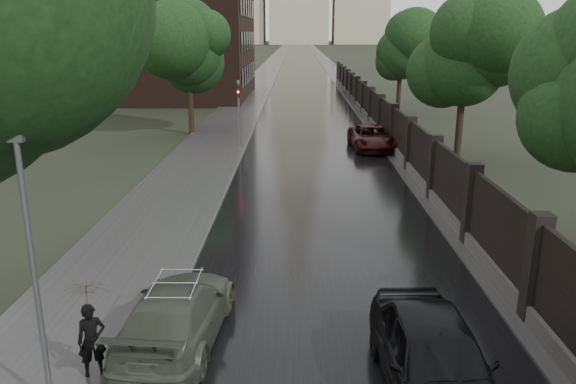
% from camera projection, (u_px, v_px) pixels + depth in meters
% --- Properties ---
extents(road, '(8.00, 420.00, 0.02)m').
position_uv_depth(road, '(300.00, 51.00, 191.26)').
color(road, black).
rests_on(road, ground).
extents(sidewalk_left, '(4.00, 420.00, 0.16)m').
position_uv_depth(sidewalk_left, '(282.00, 51.00, 191.33)').
color(sidewalk_left, '#2D2D2D').
rests_on(sidewalk_left, ground).
extents(verge_right, '(3.00, 420.00, 0.08)m').
position_uv_depth(verge_right, '(316.00, 51.00, 191.17)').
color(verge_right, '#2D2D2D').
rests_on(verge_right, ground).
extents(fence_right, '(0.45, 75.72, 2.70)m').
position_uv_depth(fence_right, '(377.00, 115.00, 39.10)').
color(fence_right, '#383533').
rests_on(fence_right, ground).
extents(tree_left_far, '(4.25, 4.25, 7.39)m').
position_uv_depth(tree_left_far, '(188.00, 54.00, 36.18)').
color(tree_left_far, black).
rests_on(tree_left_far, ground).
extents(tree_right_b, '(4.08, 4.08, 7.01)m').
position_uv_depth(tree_right_b, '(464.00, 66.00, 28.34)').
color(tree_right_b, black).
rests_on(tree_right_b, ground).
extents(tree_right_c, '(4.08, 4.08, 7.01)m').
position_uv_depth(tree_right_c, '(401.00, 53.00, 45.64)').
color(tree_right_c, black).
rests_on(tree_right_c, ground).
extents(lamp_post, '(0.25, 0.12, 5.11)m').
position_uv_depth(lamp_post, '(35.00, 277.00, 9.46)').
color(lamp_post, '#59595E').
rests_on(lamp_post, ground).
extents(traffic_light, '(0.16, 0.32, 4.00)m').
position_uv_depth(traffic_light, '(239.00, 109.00, 32.10)').
color(traffic_light, '#59595E').
rests_on(traffic_light, ground).
extents(volga_sedan, '(2.27, 4.86, 1.37)m').
position_uv_depth(volga_sedan, '(177.00, 313.00, 12.34)').
color(volga_sedan, '#444B3C').
rests_on(volga_sedan, ground).
extents(car_right_near, '(2.10, 4.84, 1.63)m').
position_uv_depth(car_right_near, '(435.00, 359.00, 10.40)').
color(car_right_near, black).
rests_on(car_right_near, ground).
extents(car_right_far, '(2.54, 5.07, 1.38)m').
position_uv_depth(car_right_far, '(372.00, 138.00, 32.69)').
color(car_right_far, black).
rests_on(car_right_far, ground).
extents(pedestrian_umbrella, '(1.14, 1.15, 2.32)m').
position_uv_depth(pedestrian_umbrella, '(88.00, 303.00, 10.66)').
color(pedestrian_umbrella, black).
rests_on(pedestrian_umbrella, sidewalk_left).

